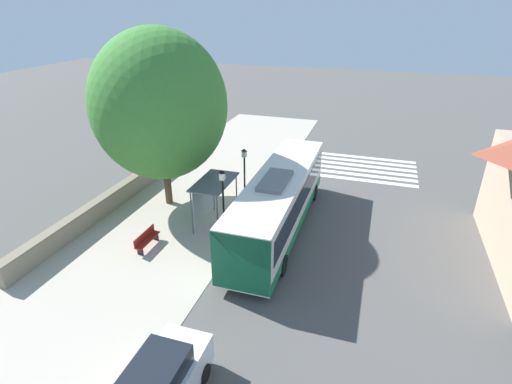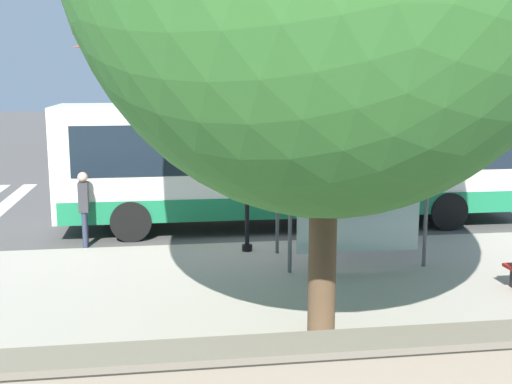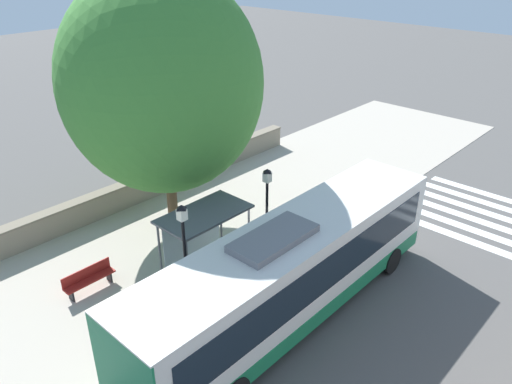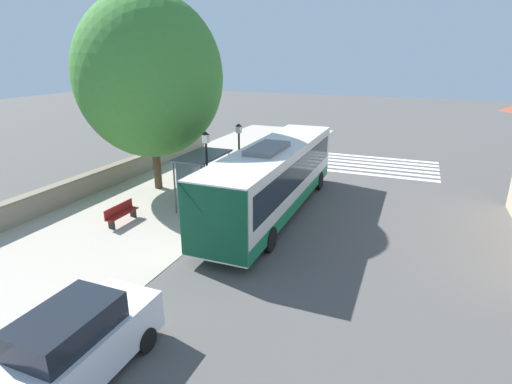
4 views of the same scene
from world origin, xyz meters
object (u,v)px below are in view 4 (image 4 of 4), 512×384
(bus, at_px, (274,177))
(bench, at_px, (121,213))
(pedestrian, at_px, (278,162))
(street_lamp_far, at_px, (207,171))
(bus_shelter, at_px, (200,163))
(parked_car_behind_bus, at_px, (74,348))
(street_lamp_near, at_px, (239,154))
(shade_tree, at_px, (150,77))

(bus, height_order, bench, bus)
(pedestrian, relative_size, street_lamp_far, 0.43)
(street_lamp_far, bearing_deg, bus_shelter, 127.17)
(bus_shelter, height_order, parked_car_behind_bus, bus_shelter)
(bench, bearing_deg, bus_shelter, 55.78)
(bus_shelter, xyz_separation_m, parked_car_behind_bus, (3.06, -11.25, -1.24))
(bus_shelter, height_order, street_lamp_far, street_lamp_far)
(street_lamp_near, distance_m, parked_car_behind_bus, 13.55)
(bus, xyz_separation_m, shade_tree, (-7.39, 1.12, 4.36))
(bus, bearing_deg, bench, -147.86)
(bench, bearing_deg, street_lamp_near, 57.61)
(shade_tree, bearing_deg, pedestrian, 36.46)
(shade_tree, bearing_deg, street_lamp_near, 6.42)
(parked_car_behind_bus, bearing_deg, pedestrian, 93.17)
(street_lamp_near, height_order, shade_tree, shade_tree)
(bus_shelter, bearing_deg, parked_car_behind_bus, -74.78)
(bus_shelter, distance_m, bench, 4.37)
(bench, bearing_deg, parked_car_behind_bus, -56.13)
(bus_shelter, relative_size, street_lamp_far, 0.76)
(bench, distance_m, shade_tree, 7.62)
(street_lamp_near, bearing_deg, parked_car_behind_bus, -81.98)
(bus_shelter, bearing_deg, bench, -124.22)
(bus, bearing_deg, street_lamp_near, 146.72)
(bench, height_order, parked_car_behind_bus, parked_car_behind_bus)
(bus, distance_m, pedestrian, 5.68)
(bus, height_order, bus_shelter, bus)
(street_lamp_near, bearing_deg, bench, -122.39)
(street_lamp_far, bearing_deg, bench, -160.09)
(bus, height_order, street_lamp_near, street_lamp_near)
(bus_shelter, height_order, street_lamp_near, street_lamp_near)
(pedestrian, distance_m, bench, 10.16)
(bus, relative_size, bench, 6.73)
(parked_car_behind_bus, bearing_deg, street_lamp_far, 99.61)
(shade_tree, bearing_deg, bench, -73.80)
(bus, bearing_deg, parked_car_behind_bus, -93.22)
(bench, xyz_separation_m, street_lamp_far, (3.75, 1.36, 2.03))
(bus_shelter, xyz_separation_m, bench, (-2.26, -3.32, -1.72))
(bus_shelter, height_order, bench, bus_shelter)
(bus_shelter, distance_m, parked_car_behind_bus, 11.72)
(bus, relative_size, bus_shelter, 3.88)
(bench, xyz_separation_m, street_lamp_near, (3.44, 5.42, 1.86))
(shade_tree, bearing_deg, street_lamp_far, -34.25)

